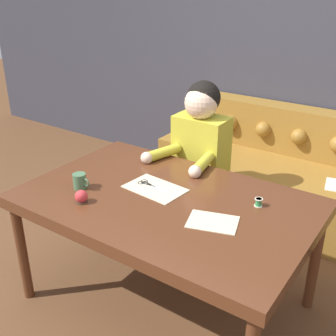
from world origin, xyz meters
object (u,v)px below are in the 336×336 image
mug (80,181)px  dining_table (166,208)px  pin_cushion (81,197)px  couch (288,179)px  thread_spool (258,202)px  person (200,164)px  scissors (148,184)px

mug → dining_table: bearing=21.0°
pin_cushion → couch: bearing=72.3°
thread_spool → dining_table: bearing=-155.7°
dining_table → couch: (0.21, 1.47, -0.36)m
thread_spool → pin_cushion: bearing=-148.0°
mug → pin_cushion: bearing=-42.5°
mug → thread_spool: 1.01m
person → pin_cushion: person is taller
scissors → thread_spool: size_ratio=4.75×
dining_table → thread_spool: size_ratio=35.50×
couch → mug: (-0.69, -1.65, 0.47)m
couch → pin_cushion: size_ratio=27.45×
dining_table → pin_cushion: size_ratio=22.34×
couch → mug: couch is taller
couch → mug: bearing=-112.7°
person → thread_spool: (0.64, -0.48, 0.12)m
mug → pin_cushion: mug is taller
person → mug: person is taller
person → scissors: (0.01, -0.61, 0.10)m
couch → thread_spool: 1.36m
thread_spool → pin_cushion: pin_cushion is taller
couch → thread_spool: size_ratio=43.62×
scissors → mug: (-0.30, -0.26, 0.04)m
person → pin_cushion: bearing=-99.4°
person → couch: bearing=62.9°
couch → pin_cushion: 1.91m
scissors → thread_spool: 0.65m
dining_table → person: person is taller
thread_spool → person: bearing=143.2°
couch → person: 0.94m
person → pin_cushion: (-0.16, -0.98, 0.13)m
dining_table → pin_cushion: 0.47m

